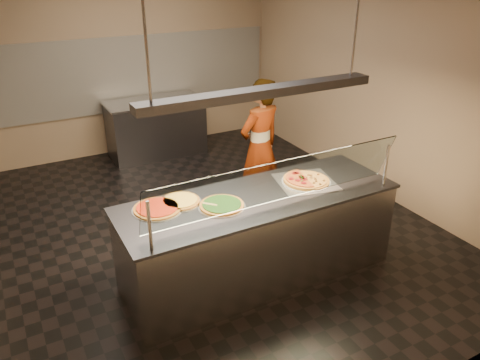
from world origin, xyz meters
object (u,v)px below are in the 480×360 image
pizza_tomato (157,208)px  prep_table (156,127)px  perforated_tray (306,181)px  pizza_spatula (216,203)px  pizza_cheese (180,201)px  worker (260,147)px  pizza_spinach (221,205)px  heat_lamp_housing (261,92)px  half_pizza_sausage (315,178)px  half_pizza_pepperoni (297,181)px  serving_counter (259,237)px  sneeze_guard (280,182)px

pizza_tomato → prep_table: 3.73m
perforated_tray → pizza_spatula: pizza_spatula is taller
pizza_cheese → worker: bearing=34.4°
pizza_spinach → heat_lamp_housing: 1.09m
prep_table → heat_lamp_housing: bearing=-93.2°
half_pizza_sausage → prep_table: 3.75m
half_pizza_pepperoni → pizza_spinach: 0.88m
pizza_cheese → pizza_spatula: size_ratio=1.40×
serving_counter → prep_table: (0.21, 3.72, 0.00)m
serving_counter → pizza_spatula: 0.67m
half_pizza_pepperoni → pizza_cheese: size_ratio=1.28×
perforated_tray → heat_lamp_housing: size_ratio=0.30×
half_pizza_sausage → pizza_spatula: (-1.15, -0.02, 0.00)m
pizza_spatula → pizza_tomato: bearing=158.7°
half_pizza_sausage → worker: worker is taller
half_pizza_sausage → pizza_cheese: (-1.41, 0.21, -0.01)m
pizza_spinach → pizza_tomato: size_ratio=0.96×
half_pizza_sausage → pizza_spinach: half_pizza_sausage is taller
perforated_tray → pizza_cheese: pizza_cheese is taller
perforated_tray → pizza_spinach: 0.99m
half_pizza_sausage → heat_lamp_housing: 1.21m
pizza_cheese → half_pizza_sausage: bearing=-8.4°
prep_table → perforated_tray: bearing=-84.3°
pizza_cheese → prep_table: 3.63m
pizza_spinach → pizza_spatula: (-0.04, 0.03, 0.01)m
serving_counter → prep_table: 3.73m
pizza_tomato → sneeze_guard: bearing=-30.1°
pizza_spatula → worker: worker is taller
perforated_tray → half_pizza_pepperoni: bearing=179.4°
perforated_tray → worker: size_ratio=0.39×
half_pizza_sausage → pizza_spinach: 1.11m
sneeze_guard → half_pizza_pepperoni: 0.66m
pizza_cheese → sneeze_guard: bearing=-39.2°
serving_counter → half_pizza_sausage: (0.69, 0.04, 0.49)m
half_pizza_pepperoni → prep_table: bearing=94.0°
worker → prep_table: bearing=-92.6°
half_pizza_sausage → pizza_cheese: half_pizza_sausage is taller
perforated_tray → prep_table: perforated_tray is taller
serving_counter → pizza_spinach: pizza_spinach is taller
sneeze_guard → pizza_cheese: 0.97m
half_pizza_sausage → worker: bearing=87.4°
sneeze_guard → pizza_spatula: (-0.46, 0.36, -0.27)m
worker → serving_counter: bearing=44.4°
perforated_tray → pizza_cheese: (-1.30, 0.20, 0.01)m
half_pizza_pepperoni → prep_table: (-0.25, 3.68, -0.50)m
heat_lamp_housing → prep_table: bearing=86.8°
perforated_tray → pizza_tomato: (-1.54, 0.17, 0.01)m
pizza_tomato → pizza_spatula: (0.50, -0.19, 0.01)m
pizza_tomato → half_pizza_sausage: bearing=-6.1°
half_pizza_pepperoni → heat_lamp_housing: bearing=-174.8°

